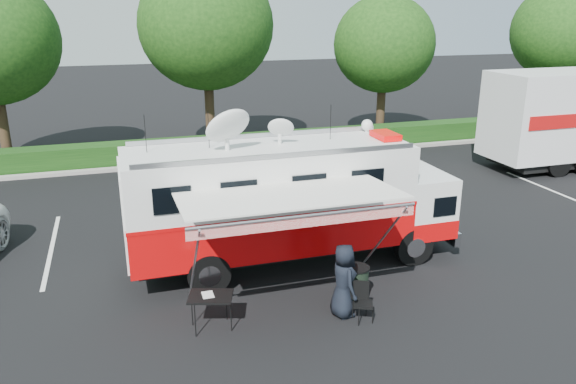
% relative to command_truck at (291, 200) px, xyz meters
% --- Properties ---
extents(ground_plane, '(120.00, 120.00, 0.00)m').
position_rel_command_truck_xyz_m(ground_plane, '(0.08, 0.00, -1.83)').
color(ground_plane, black).
rests_on(ground_plane, ground).
extents(back_border, '(60.00, 6.14, 8.87)m').
position_rel_command_truck_xyz_m(back_border, '(1.22, 12.90, 3.17)').
color(back_border, '#9E998E').
rests_on(back_border, ground_plane).
extents(stall_lines, '(24.12, 5.50, 0.01)m').
position_rel_command_truck_xyz_m(stall_lines, '(-0.42, 3.00, -1.82)').
color(stall_lines, silver).
rests_on(stall_lines, ground_plane).
extents(command_truck, '(8.89, 2.45, 4.27)m').
position_rel_command_truck_xyz_m(command_truck, '(0.00, 0.00, 0.00)').
color(command_truck, black).
rests_on(command_truck, ground_plane).
extents(awning, '(4.85, 2.52, 2.93)m').
position_rel_command_truck_xyz_m(awning, '(-0.80, -2.54, 0.92)').
color(awning, silver).
rests_on(awning, ground_plane).
extents(person, '(0.61, 0.89, 1.74)m').
position_rel_command_truck_xyz_m(person, '(0.30, -2.99, -1.83)').
color(person, black).
rests_on(person, ground_plane).
extents(folding_table, '(1.10, 0.91, 0.81)m').
position_rel_command_truck_xyz_m(folding_table, '(-2.67, -2.65, -1.07)').
color(folding_table, black).
rests_on(folding_table, ground_plane).
extents(folding_chair, '(0.56, 0.60, 0.90)m').
position_rel_command_truck_xyz_m(folding_chair, '(0.63, -3.27, -1.30)').
color(folding_chair, black).
rests_on(folding_chair, ground_plane).
extents(trash_bin, '(0.60, 0.60, 0.90)m').
position_rel_command_truck_xyz_m(trash_bin, '(0.85, -2.50, -1.37)').
color(trash_bin, black).
rests_on(trash_bin, ground_plane).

